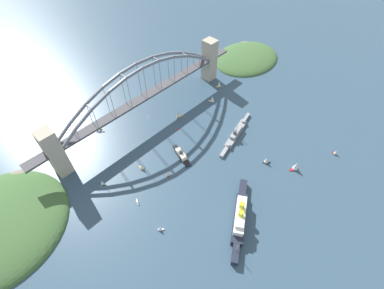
% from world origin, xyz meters
% --- Properties ---
extents(ground_plane, '(1400.00, 1400.00, 0.00)m').
position_xyz_m(ground_plane, '(0.00, 0.00, 0.00)').
color(ground_plane, '#334C60').
extents(harbor_arch_bridge, '(299.88, 16.98, 77.39)m').
position_xyz_m(harbor_arch_bridge, '(0.00, 0.00, 32.58)').
color(harbor_arch_bridge, '#ADA38E').
rests_on(harbor_arch_bridge, ground).
extents(headland_west_shore, '(115.35, 91.75, 18.28)m').
position_xyz_m(headland_west_shore, '(-201.62, 8.28, 0.00)').
color(headland_west_shore, '#3D6033').
rests_on(headland_west_shore, ground).
extents(ocean_liner, '(75.90, 49.86, 19.71)m').
position_xyz_m(ocean_liner, '(32.81, 172.74, 5.96)').
color(ocean_liner, '#1E2333').
rests_on(ocean_liner, ground).
extents(naval_cruiser, '(80.72, 23.75, 17.16)m').
position_xyz_m(naval_cruiser, '(-52.48, 102.18, 2.95)').
color(naval_cruiser, gray).
rests_on(naval_cruiser, ground).
extents(harbor_ferry_steamer, '(14.84, 33.89, 7.92)m').
position_xyz_m(harbor_ferry_steamer, '(16.17, 78.11, 2.40)').
color(harbor_ferry_steamer, black).
rests_on(harbor_ferry_steamer, ground).
extents(seaplane_taxiing_near_bridge, '(8.59, 8.57, 5.06)m').
position_xyz_m(seaplane_taxiing_near_bridge, '(56.83, -25.37, 2.11)').
color(seaplane_taxiing_near_bridge, '#B7B7B2').
rests_on(seaplane_taxiing_near_bridge, ground).
extents(small_boat_0, '(4.22, 6.30, 6.92)m').
position_xyz_m(small_boat_0, '(-107.73, 202.71, 3.21)').
color(small_boat_0, '#B2231E').
rests_on(small_boat_0, ground).
extents(small_boat_1, '(5.62, 5.59, 6.28)m').
position_xyz_m(small_boat_1, '(44.65, 86.48, 2.93)').
color(small_boat_1, '#B2231E').
rests_on(small_boat_1, ground).
extents(small_boat_2, '(10.44, 7.97, 12.30)m').
position_xyz_m(small_boat_2, '(-57.04, 180.37, 5.63)').
color(small_boat_2, '#B2231E').
rests_on(small_boat_2, ground).
extents(small_boat_3, '(7.89, 6.76, 9.66)m').
position_xyz_m(small_boat_3, '(-112.29, 25.64, 4.44)').
color(small_boat_3, gold).
rests_on(small_boat_3, ground).
extents(small_boat_4, '(6.26, 8.72, 9.25)m').
position_xyz_m(small_boat_4, '(-80.45, 40.31, 4.27)').
color(small_boat_4, silver).
rests_on(small_boat_4, ground).
extents(small_boat_5, '(9.46, 6.84, 10.59)m').
position_xyz_m(small_boat_5, '(-27.60, 29.14, 4.94)').
color(small_boat_5, gold).
rests_on(small_boat_5, ground).
extents(small_boat_6, '(3.84, 7.15, 2.16)m').
position_xyz_m(small_boat_6, '(88.04, 88.33, 0.79)').
color(small_boat_6, silver).
rests_on(small_boat_6, ground).
extents(small_boat_7, '(4.80, 8.24, 7.62)m').
position_xyz_m(small_boat_7, '(58.09, 59.23, 3.52)').
color(small_boat_7, gold).
rests_on(small_boat_7, ground).
extents(small_boat_8, '(7.31, 7.22, 8.94)m').
position_xyz_m(small_boat_8, '(-42.69, 152.59, 4.17)').
color(small_boat_8, black).
rests_on(small_boat_8, ground).
extents(small_boat_9, '(5.77, 5.37, 6.19)m').
position_xyz_m(small_boat_9, '(91.46, 126.13, 2.89)').
color(small_boat_9, silver).
rests_on(small_boat_9, ground).
extents(small_boat_10, '(4.78, 5.99, 7.10)m').
position_xyz_m(small_boat_10, '(99.84, 45.31, 3.34)').
color(small_boat_10, '#2D6B3D').
rests_on(small_boat_10, ground).
extents(channel_marker_buoy, '(2.20, 2.20, 2.75)m').
position_xyz_m(channel_marker_buoy, '(-10.83, 43.97, 1.12)').
color(channel_marker_buoy, red).
rests_on(channel_marker_buoy, ground).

